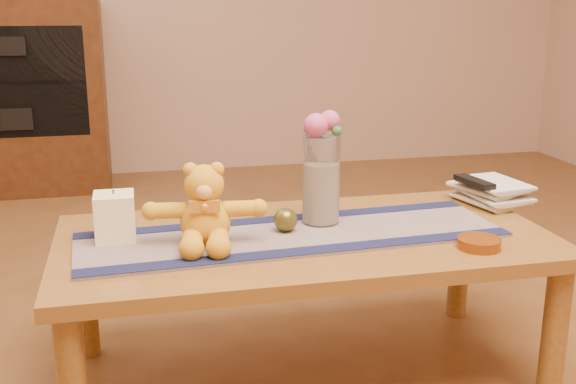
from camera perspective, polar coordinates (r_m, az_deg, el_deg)
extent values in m
plane|color=brown|center=(2.20, 1.31, -14.66)|extent=(5.50, 5.50, 0.00)
cube|color=brown|center=(2.02, 1.39, -4.03)|extent=(1.40, 0.70, 0.04)
cylinder|color=brown|center=(2.11, 20.85, -10.81)|extent=(0.07, 0.07, 0.41)
cylinder|color=brown|center=(2.32, -16.19, -7.97)|extent=(0.07, 0.07, 0.41)
cylinder|color=brown|center=(2.57, 13.76, -5.48)|extent=(0.07, 0.07, 0.41)
cube|color=#1A1F49|center=(1.99, 0.37, -3.53)|extent=(1.22, 0.41, 0.01)
cube|color=#131739|center=(1.86, 1.63, -4.78)|extent=(1.20, 0.12, 0.00)
cube|color=#131739|center=(2.12, -0.73, -2.18)|extent=(1.20, 0.12, 0.00)
cube|color=#FFF7BB|center=(1.99, -13.90, -1.95)|extent=(0.11, 0.11, 0.13)
cylinder|color=black|center=(1.97, -14.03, 0.02)|extent=(0.00, 0.00, 0.01)
cylinder|color=silver|center=(2.06, 2.70, 0.98)|extent=(0.11, 0.11, 0.26)
cylinder|color=beige|center=(2.07, 2.69, -0.06)|extent=(0.09, 0.09, 0.18)
sphere|color=#C7467D|center=(2.01, 2.28, 5.44)|extent=(0.07, 0.07, 0.07)
sphere|color=#C7467D|center=(2.04, 3.40, 5.83)|extent=(0.06, 0.06, 0.06)
sphere|color=#455297|center=(2.06, 2.76, 5.49)|extent=(0.04, 0.04, 0.04)
sphere|color=#455297|center=(2.04, 1.79, 5.16)|extent=(0.04, 0.04, 0.04)
sphere|color=#33662D|center=(2.02, 4.00, 4.97)|extent=(0.03, 0.03, 0.03)
sphere|color=#504C1A|center=(2.00, -0.20, -2.27)|extent=(0.07, 0.07, 0.07)
imported|color=beige|center=(2.35, 14.63, -0.89)|extent=(0.21, 0.26, 0.02)
imported|color=beige|center=(2.35, 14.82, -0.45)|extent=(0.19, 0.24, 0.02)
imported|color=beige|center=(2.34, 14.53, 0.01)|extent=(0.22, 0.26, 0.02)
imported|color=beige|center=(2.34, 14.83, 0.45)|extent=(0.19, 0.24, 0.02)
cube|color=black|center=(2.33, 14.91, 0.81)|extent=(0.07, 0.17, 0.02)
cylinder|color=#BF5914|center=(1.97, 15.27, -4.04)|extent=(0.13, 0.13, 0.03)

